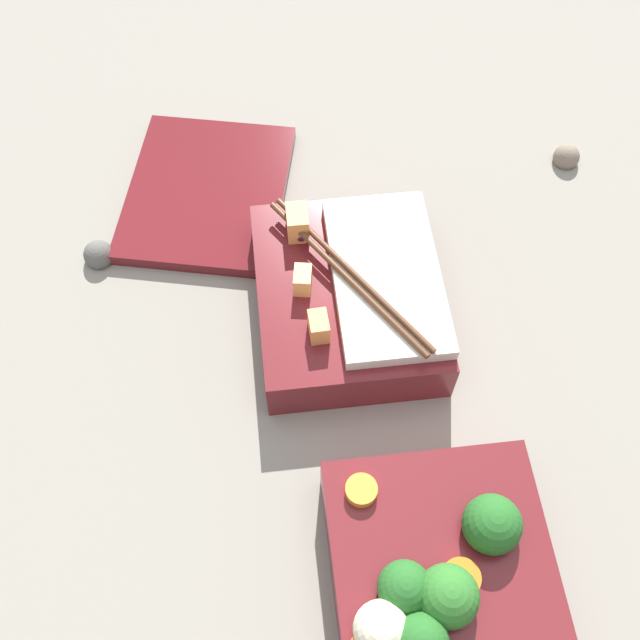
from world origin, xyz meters
The scene contains 6 objects.
ground_plane centered at (0.00, 0.00, 0.00)m, with size 3.00×3.00×0.00m, color gray.
bento_tray_vegetable centered at (-0.14, -0.01, 0.03)m, with size 0.18×0.15×0.08m.
bento_tray_rice centered at (0.11, 0.02, 0.03)m, with size 0.18×0.15×0.07m.
bento_lid centered at (0.26, 0.14, 0.01)m, with size 0.18×0.15×0.01m, color maroon.
pebble_0 centered at (0.19, 0.24, 0.01)m, with size 0.03×0.03×0.03m, color #595651.
pebble_2 centered at (0.26, -0.22, 0.01)m, with size 0.03×0.03×0.03m, color #7A6B5B.
Camera 1 is at (-0.23, 0.08, 0.57)m, focal length 42.00 mm.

